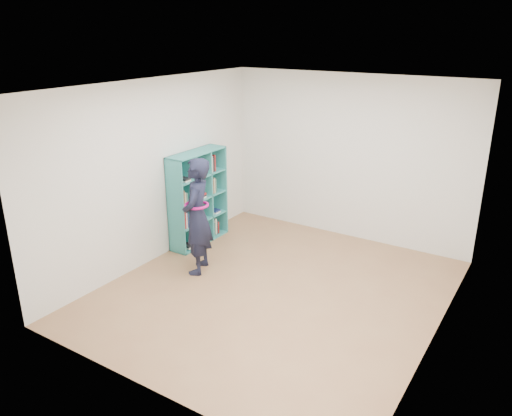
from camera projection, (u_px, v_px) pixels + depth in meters
The scene contains 9 objects.
floor at pixel (275, 291), 6.48m from camera, with size 4.50×4.50×0.00m, color #966544.
ceiling at pixel (278, 87), 5.60m from camera, with size 4.50×4.50×0.00m, color white.
wall_left at pixel (154, 172), 7.05m from camera, with size 0.02×4.50×2.60m, color silver.
wall_right at pixel (447, 230), 5.03m from camera, with size 0.02×4.50×2.60m, color silver.
wall_back at pixel (348, 158), 7.83m from camera, with size 4.00×0.02×2.60m, color silver.
wall_front at pixel (144, 267), 4.26m from camera, with size 4.00×0.02×2.60m, color silver.
bookshelf at pixel (197, 199), 7.76m from camera, with size 0.32×1.10×1.47m.
person at pixel (197, 216), 6.76m from camera, with size 0.59×0.70×1.63m.
smartphone at pixel (188, 206), 6.83m from camera, with size 0.07×0.09×0.14m.
Camera 1 is at (2.87, -4.97, 3.22)m, focal length 35.00 mm.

